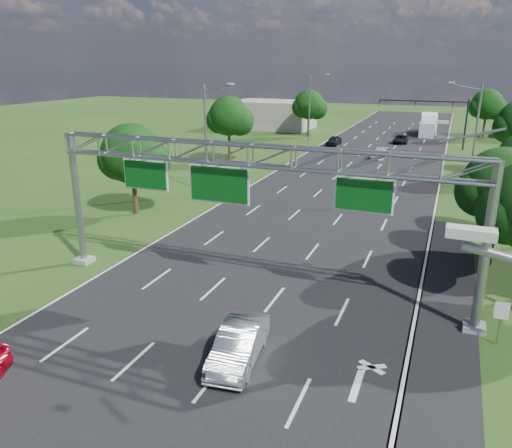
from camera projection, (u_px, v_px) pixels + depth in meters
The scene contains 19 objects.
ground at pixel (326, 206), 43.24m from camera, with size 220.00×220.00×0.00m, color #204314.
road at pixel (326, 206), 43.24m from camera, with size 18.00×180.00×0.02m, color black.
road_flare at pixel (445, 307), 25.53m from camera, with size 3.00×30.00×0.02m, color black.
sign_gantry at pixel (252, 167), 25.06m from camera, with size 23.50×1.00×9.56m.
regulatory_sign at pixel (501, 314), 21.62m from camera, with size 0.60×0.08×2.10m.
traffic_signal at pixel (440, 112), 69.96m from camera, with size 12.21×0.24×7.00m.
streetlight_l_near at pixel (208, 135), 45.44m from camera, with size 2.97×0.22×10.16m.
streetlight_l_far at pixel (311, 105), 76.38m from camera, with size 2.97×0.22×10.16m.
streetlight_r_mid at pixel (474, 133), 46.40m from camera, with size 2.97×0.22×10.16m.
tree_verge_la at pixel (133, 157), 39.57m from camera, with size 5.76×4.80×7.40m.
tree_verge_lb at pixel (230, 118), 60.40m from camera, with size 5.76×4.80×8.06m.
tree_verge_lc at pixel (309, 106), 81.59m from camera, with size 5.76×4.80×7.62m.
tree_verge_re at pixel (487, 106), 79.18m from camera, with size 5.76×4.80×7.84m.
building_left at pixel (273, 115), 92.57m from camera, with size 14.00×10.00×5.00m, color gray.
silver_sedan at pixel (238, 345), 20.70m from camera, with size 1.61×4.63×1.53m, color #9C9FA7.
car_queue_a at pixel (379, 154), 64.25m from camera, with size 1.67×4.11×1.19m, color white.
car_queue_b at pixel (401, 139), 76.20m from camera, with size 2.00×4.33×1.20m, color black.
car_queue_c at pixel (334, 141), 74.28m from camera, with size 1.60×3.98×1.35m, color black.
box_truck at pixel (428, 125), 84.89m from camera, with size 2.96×9.09×3.40m.
Camera 1 is at (9.58, -10.91, 11.97)m, focal length 35.00 mm.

